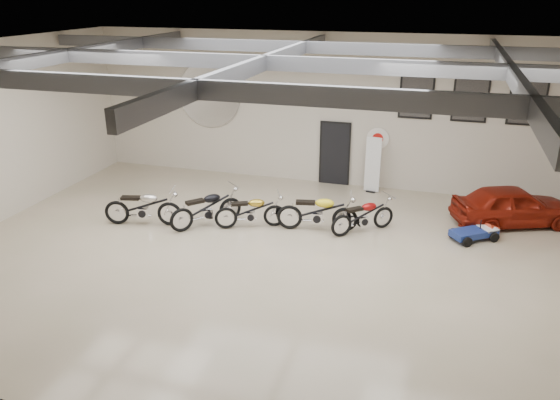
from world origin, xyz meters
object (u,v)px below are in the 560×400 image
(banner_stand, at_px, (373,165))
(motorcycle_black, at_px, (206,208))
(go_kart, at_px, (478,230))
(vintage_car, at_px, (513,205))
(motorcycle_yellow, at_px, (317,211))
(motorcycle_red, at_px, (363,215))
(motorcycle_gold, at_px, (250,211))
(motorcycle_silver, at_px, (143,206))

(banner_stand, distance_m, motorcycle_black, 5.78)
(go_kart, xyz_separation_m, vintage_car, (0.94, 1.32, 0.29))
(go_kart, relative_size, vintage_car, 0.45)
(banner_stand, relative_size, motorcycle_black, 0.88)
(motorcycle_yellow, bearing_deg, motorcycle_red, 0.30)
(motorcycle_red, bearing_deg, motorcycle_gold, 149.26)
(motorcycle_yellow, height_order, go_kart, motorcycle_yellow)
(motorcycle_silver, distance_m, go_kart, 9.18)
(motorcycle_gold, height_order, motorcycle_red, motorcycle_gold)
(motorcycle_red, bearing_deg, vintage_car, -17.70)
(banner_stand, bearing_deg, motorcycle_gold, -116.32)
(motorcycle_black, height_order, go_kart, motorcycle_black)
(motorcycle_red, xyz_separation_m, go_kart, (3.01, 0.42, -0.23))
(motorcycle_silver, bearing_deg, go_kart, -2.35)
(motorcycle_silver, xyz_separation_m, go_kart, (9.01, 1.71, -0.28))
(motorcycle_red, distance_m, go_kart, 3.05)
(motorcycle_red, distance_m, vintage_car, 4.32)
(motorcycle_silver, bearing_deg, banner_stand, 25.01)
(vintage_car, bearing_deg, motorcycle_red, 91.38)
(motorcycle_silver, distance_m, vintage_car, 10.40)
(motorcycle_black, xyz_separation_m, motorcycle_gold, (1.21, 0.26, -0.05))
(motorcycle_gold, distance_m, go_kart, 6.15)
(motorcycle_silver, distance_m, motorcycle_black, 1.79)
(go_kart, bearing_deg, motorcycle_gold, 152.75)
(motorcycle_black, bearing_deg, motorcycle_silver, 145.43)
(banner_stand, xyz_separation_m, motorcycle_yellow, (-1.02, -3.50, -0.36))
(motorcycle_gold, distance_m, vintage_car, 7.38)
(motorcycle_gold, relative_size, motorcycle_yellow, 0.89)
(banner_stand, xyz_separation_m, motorcycle_red, (0.20, -3.26, -0.43))
(motorcycle_yellow, bearing_deg, motorcycle_gold, -179.92)
(motorcycle_red, bearing_deg, banner_stand, 51.97)
(go_kart, bearing_deg, motorcycle_silver, 154.02)
(banner_stand, relative_size, motorcycle_red, 0.96)
(motorcycle_gold, distance_m, motorcycle_red, 3.10)
(motorcycle_yellow, xyz_separation_m, go_kart, (4.24, 0.66, -0.29))
(motorcycle_black, relative_size, vintage_car, 0.63)
(motorcycle_gold, xyz_separation_m, motorcycle_red, (3.05, 0.58, -0.00))
(motorcycle_red, xyz_separation_m, vintage_car, (3.95, 1.75, 0.07))
(motorcycle_silver, relative_size, motorcycle_yellow, 0.99)
(motorcycle_yellow, bearing_deg, motorcycle_silver, -178.36)
(banner_stand, bearing_deg, vintage_car, -9.83)
(motorcycle_black, distance_m, vintage_car, 8.61)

